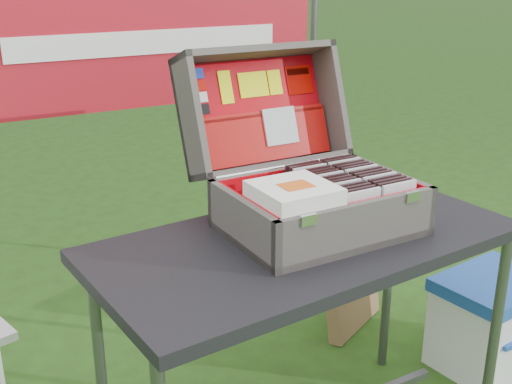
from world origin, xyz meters
TOP-DOWN VIEW (x-y plane):
  - table at (0.05, -0.05)m, footprint 1.36×0.76m
  - table_top at (0.05, -0.05)m, footprint 1.36×0.76m
  - table_leg_fr at (0.64, -0.32)m, footprint 0.04×0.04m
  - table_leg_bl at (-0.55, 0.22)m, footprint 0.04×0.04m
  - table_leg_br at (0.64, 0.22)m, footprint 0.04×0.04m
  - suitcase at (0.11, 0.03)m, footprint 0.58×0.57m
  - suitcase_base_bottom at (0.11, -0.03)m, footprint 0.58×0.41m
  - suitcase_base_wall_front at (0.11, -0.22)m, footprint 0.58×0.02m
  - suitcase_base_wall_back at (0.11, 0.17)m, footprint 0.58×0.02m
  - suitcase_base_wall_left at (-0.16, -0.03)m, footprint 0.02×0.41m
  - suitcase_base_wall_right at (0.39, -0.03)m, footprint 0.02×0.41m
  - suitcase_liner_floor at (0.11, -0.03)m, footprint 0.53×0.37m
  - suitcase_latch_left at (-0.07, -0.23)m, footprint 0.05×0.01m
  - suitcase_latch_right at (0.30, -0.23)m, footprint 0.05×0.01m
  - suitcase_hinge at (0.11, 0.18)m, footprint 0.52×0.02m
  - suitcase_lid_back at (0.11, 0.38)m, footprint 0.58×0.16m
  - suitcase_lid_rim_far at (0.11, 0.38)m, footprint 0.58×0.15m
  - suitcase_lid_rim_near at (0.11, 0.25)m, footprint 0.58×0.15m
  - suitcase_lid_rim_left at (-0.16, 0.32)m, footprint 0.02×0.28m
  - suitcase_lid_rim_right at (0.39, 0.32)m, footprint 0.02×0.28m
  - suitcase_lid_liner at (0.11, 0.37)m, footprint 0.53×0.13m
  - suitcase_liner_wall_front at (0.11, -0.21)m, footprint 0.53×0.01m
  - suitcase_liner_wall_back at (0.11, 0.15)m, footprint 0.53×0.01m
  - suitcase_liner_wall_left at (-0.15, -0.03)m, footprint 0.01×0.37m
  - suitcase_liner_wall_right at (0.37, -0.03)m, footprint 0.01×0.37m
  - suitcase_lid_pocket at (0.11, 0.32)m, footprint 0.51×0.08m
  - suitcase_pocket_edge at (0.11, 0.34)m, footprint 0.50×0.03m
  - suitcase_pocket_cd at (0.17, 0.31)m, footprint 0.13×0.05m
  - lid_sticker_cc_a at (-0.10, 0.41)m, footprint 0.06×0.01m
  - lid_sticker_cc_b at (-0.10, 0.40)m, footprint 0.06×0.01m
  - lid_sticker_cc_c at (-0.10, 0.38)m, footprint 0.06×0.01m
  - lid_sticker_cc_d at (-0.10, 0.37)m, footprint 0.06×0.01m
  - lid_card_neon_tall at (0.00, 0.39)m, footprint 0.05×0.04m
  - lid_card_neon_main at (0.11, 0.39)m, footprint 0.11×0.03m
  - lid_card_neon_small at (0.20, 0.39)m, footprint 0.05×0.03m
  - lid_sticker_band at (0.30, 0.39)m, footprint 0.10×0.04m
  - lid_sticker_band_bar at (0.30, 0.40)m, footprint 0.09×0.01m
  - cd_left_0 at (0.15, -0.19)m, footprint 0.13×0.01m
  - cd_left_1 at (0.15, -0.16)m, footprint 0.13×0.01m
  - cd_left_2 at (0.15, -0.14)m, footprint 0.13×0.01m
  - cd_left_3 at (0.15, -0.12)m, footprint 0.13×0.01m
  - cd_left_4 at (0.15, -0.10)m, footprint 0.13×0.01m
  - cd_left_5 at (0.15, -0.07)m, footprint 0.13×0.01m
  - cd_left_6 at (0.15, -0.05)m, footprint 0.13×0.01m
  - cd_left_7 at (0.15, -0.03)m, footprint 0.13×0.01m
  - cd_left_8 at (0.15, -0.00)m, footprint 0.13×0.01m
  - cd_left_9 at (0.15, 0.02)m, footprint 0.13×0.01m
  - cd_left_10 at (0.15, 0.04)m, footprint 0.13×0.01m
  - cd_left_11 at (0.15, 0.06)m, footprint 0.13×0.01m
  - cd_left_12 at (0.15, 0.09)m, footprint 0.13×0.01m
  - cd_left_13 at (0.15, 0.11)m, footprint 0.13×0.01m
  - cd_left_14 at (0.15, 0.13)m, footprint 0.13×0.01m
  - cd_right_0 at (0.29, -0.19)m, footprint 0.13×0.01m
  - cd_right_1 at (0.29, -0.16)m, footprint 0.13×0.01m
  - cd_right_2 at (0.29, -0.14)m, footprint 0.13×0.01m
  - cd_right_3 at (0.29, -0.12)m, footprint 0.13×0.01m
  - cd_right_4 at (0.29, -0.10)m, footprint 0.13×0.01m
  - cd_right_5 at (0.29, -0.07)m, footprint 0.13×0.01m
  - cd_right_6 at (0.29, -0.05)m, footprint 0.13×0.01m
  - cd_right_7 at (0.29, -0.03)m, footprint 0.13×0.01m
  - cd_right_8 at (0.29, -0.00)m, footprint 0.13×0.01m
  - cd_right_9 at (0.29, 0.02)m, footprint 0.13×0.01m
  - cd_right_10 at (0.29, 0.04)m, footprint 0.13×0.01m
  - cd_right_11 at (0.29, 0.06)m, footprint 0.13×0.01m
  - cd_right_12 at (0.29, 0.09)m, footprint 0.13×0.01m
  - cd_right_13 at (0.29, 0.11)m, footprint 0.13×0.01m
  - cd_right_14 at (0.29, 0.13)m, footprint 0.13×0.01m
  - songbook_0 at (-0.04, -0.10)m, footprint 0.22×0.22m
  - songbook_1 at (-0.04, -0.10)m, footprint 0.22×0.22m
  - songbook_2 at (-0.04, -0.10)m, footprint 0.22×0.22m
  - songbook_3 at (-0.04, -0.10)m, footprint 0.22×0.22m
  - songbook_4 at (-0.04, -0.10)m, footprint 0.22×0.22m
  - songbook_5 at (-0.04, -0.10)m, footprint 0.22×0.22m
  - songbook_6 at (-0.04, -0.10)m, footprint 0.22×0.22m
  - songbook_7 at (-0.04, -0.10)m, footprint 0.22×0.22m
  - songbook_8 at (-0.04, -0.10)m, footprint 0.22×0.22m
  - songbook_graphic at (-0.04, -0.11)m, footprint 0.09×0.07m
  - cooler at (1.03, 0.01)m, footprint 0.49×0.39m
  - cooler_body at (1.03, 0.01)m, footprint 0.47×0.37m
  - cooler_lid at (1.03, 0.01)m, footprint 0.49×0.39m
  - cardboard_box at (0.72, 0.54)m, footprint 0.41×0.28m
  - banner_post_right at (0.85, 1.10)m, footprint 0.03×0.03m
  - banner at (0.00, 1.09)m, footprint 1.60×0.02m
  - banner_text at (0.00, 1.08)m, footprint 1.20×0.00m

SIDE VIEW (x-z plane):
  - cooler_body at x=1.03m, z-range 0.00..0.35m
  - cooler at x=1.03m, z-range 0.00..0.40m
  - cardboard_box at x=0.72m, z-range 0.00..0.42m
  - cooler_lid at x=1.03m, z-range 0.35..0.40m
  - table_leg_fr at x=0.64m, z-range 0.00..0.78m
  - table_leg_bl at x=-0.55m, z-range 0.00..0.78m
  - table_leg_br at x=0.64m, z-range 0.00..0.78m
  - table at x=0.05m, z-range 0.00..0.82m
  - table_top at x=0.05m, z-range 0.78..0.82m
  - suitcase_base_bottom at x=0.11m, z-range 0.82..0.85m
  - suitcase_liner_floor at x=0.11m, z-range 0.85..0.85m
  - banner_post_right at x=0.85m, z-range 0.00..1.70m
  - suitcase_base_wall_front at x=0.11m, z-range 0.82..0.98m
  - suitcase_base_wall_back at x=0.11m, z-range 0.82..0.98m
  - suitcase_base_wall_left at x=-0.16m, z-range 0.82..0.98m
  - suitcase_base_wall_right at x=0.39m, z-range 0.82..0.98m
  - suitcase_liner_wall_front at x=0.11m, z-range 0.85..0.98m
  - suitcase_liner_wall_back at x=0.11m, z-range 0.85..0.98m
  - suitcase_liner_wall_left at x=-0.15m, z-range 0.85..0.98m
  - suitcase_liner_wall_right at x=0.37m, z-range 0.85..0.98m
  - cd_left_0 at x=0.15m, z-range 0.85..1.00m
  - cd_left_1 at x=0.15m, z-range 0.85..1.00m
  - cd_left_2 at x=0.15m, z-range 0.85..1.00m
  - cd_left_3 at x=0.15m, z-range 0.85..1.00m
  - cd_left_4 at x=0.15m, z-range 0.85..1.00m
  - cd_left_5 at x=0.15m, z-range 0.85..1.00m
  - cd_left_6 at x=0.15m, z-range 0.85..1.00m
  - cd_left_7 at x=0.15m, z-range 0.85..1.00m
  - cd_left_8 at x=0.15m, z-range 0.85..1.00m
  - cd_left_9 at x=0.15m, z-range 0.85..1.00m
  - cd_left_10 at x=0.15m, z-range 0.85..1.00m
  - cd_left_11 at x=0.15m, z-range 0.85..1.00m
  - cd_left_12 at x=0.15m, z-range 0.85..1.00m
  - cd_left_13 at x=0.15m, z-range 0.85..1.00m
  - cd_left_14 at x=0.15m, z-range 0.85..1.00m
  - cd_right_0 at x=0.29m, z-range 0.85..1.00m
  - cd_right_1 at x=0.29m, z-range 0.85..1.00m
  - cd_right_2 at x=0.29m, z-range 0.85..1.00m
  - cd_right_3 at x=0.29m, z-range 0.85..1.00m
  - cd_right_4 at x=0.29m, z-range 0.85..1.00m
  - cd_right_5 at x=0.29m, z-range 0.85..1.00m
  - cd_right_6 at x=0.29m, z-range 0.85..1.00m
  - cd_right_7 at x=0.29m, z-range 0.85..1.00m
  - cd_right_8 at x=0.29m, z-range 0.85..1.00m
  - cd_right_9 at x=0.29m, z-range 0.85..1.00m
  - cd_right_10 at x=0.29m, z-range 0.85..1.00m
  - cd_right_11 at x=0.29m, z-range 0.85..1.00m
  - cd_right_12 at x=0.29m, z-range 0.85..1.00m
  - cd_right_13 at x=0.29m, z-range 0.85..1.00m
  - cd_right_14 at x=0.29m, z-range 0.85..1.00m
  - suitcase_lid_rim_near at x=0.11m, z-range 0.93..1.00m
  - suitcase_latch_left at x=-0.07m, z-range 0.95..0.98m
  - suitcase_latch_right at x=0.30m, z-range 0.95..0.98m
  - suitcase_hinge at x=0.11m, z-range 0.97..0.98m
  - songbook_0 at x=-0.04m, z-range 0.98..0.98m
  - songbook_1 at x=-0.04m, z-range 0.98..0.99m
  - songbook_2 at x=-0.04m, z-range 0.99..0.99m
  - songbook_3 at x=-0.04m, z-range 0.99..1.00m
  - songbook_4 at x=-0.04m, z-range 1.00..1.00m
  - songbook_5 at x=-0.04m, z-range 1.00..1.01m
  - songbook_6 at x=-0.04m, z-range 1.01..1.01m
  - songbook_7 at x=-0.04m, z-range 1.01..1.02m
  - songbook_8 at x=-0.04m, z-range 1.02..1.02m
  - songbook_graphic at x=-0.04m, z-range 1.02..1.02m
  - suitcase_lid_pocket at x=0.11m, z-range 0.96..1.13m
  - suitcase_pocket_cd at x=0.17m, z-range 1.02..1.14m
  - suitcase at x=0.11m, z-range 0.82..1.34m
  - suitcase_lid_back at x=0.11m, z-range 0.93..1.32m
  - suitcase_pocket_edge at x=0.11m, z-range 1.11..1.14m
  - suitcase_lid_liner at x=0.11m, z-range 0.96..1.30m
  - suitcase_lid_rim_left at x=-0.16m, z-range 0.93..1.36m
  - suitcase_lid_rim_right at x=0.39m, z-range 0.93..1.36m
  - lid_sticker_cc_d at x=-0.10m, z-range 1.14..1.17m
  - lid_sticker_cc_c at x=-0.10m, z-range 1.18..1.21m
  - lid_card_neon_tall at x=0.00m, z-range 1.16..1.27m
  - lid_card_neon_main at x=0.11m, z-range 1.18..1.26m
  - lid_card_neon_small at x=0.20m, z-range 1.18..1.26m
  - lid_sticker_band at x=0.30m, z-range 1.17..1.27m
  - lid_sticker_cc_b at x=-0.10m, z-range 1.21..1.25m
  - lid_sticker_band_bar at x=0.30m, z-range 1.23..1.26m
  - lid_sticker_cc_a at x=-0.10m, z-range 1.25..1.29m
  - banner at x=0.00m, z-range 1.02..1.58m
  - banner_text at x=0.00m, z-range 1.25..1.35m
  - suitcase_lid_rim_far at x=0.11m, z-range 1.29..1.36m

